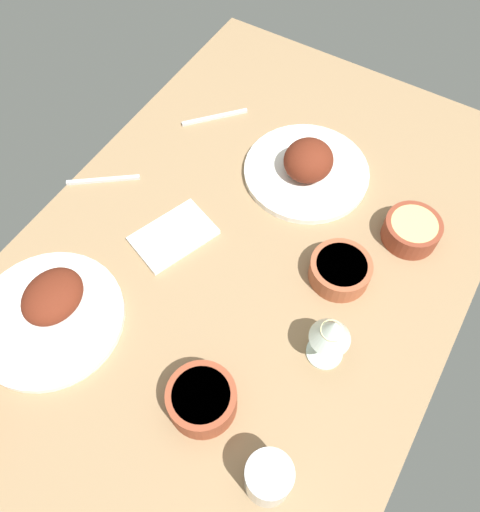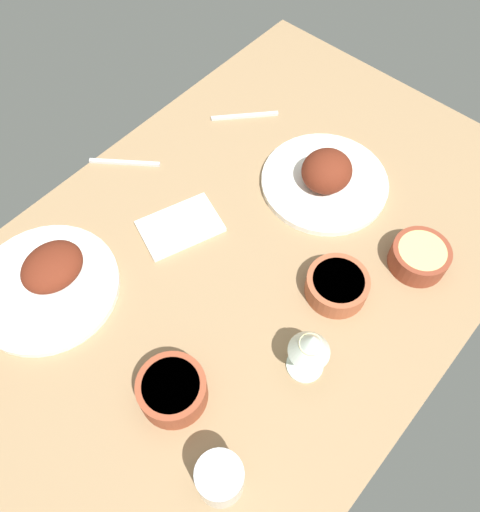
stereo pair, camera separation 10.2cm
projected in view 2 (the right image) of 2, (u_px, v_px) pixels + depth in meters
dining_table at (240, 266)px, 113.26cm from camera, size 140.00×90.00×4.00cm
plate_near_viewer at (325, 177)px, 119.64cm from camera, size 29.12×29.12×9.80cm
plate_center_main at (49, 279)px, 106.64cm from camera, size 29.64×29.64×7.85cm
bowl_pasta at (420, 256)px, 108.79cm from camera, size 12.00×12.00×5.26cm
bowl_onions at (172, 390)px, 93.68cm from camera, size 12.47×12.47×6.35cm
bowl_sauce at (337, 285)px, 105.46cm from camera, size 12.58×12.58×4.94cm
wine_glass at (311, 346)px, 91.12cm from camera, size 7.60×7.60×14.00cm
water_tumbler at (220, 479)px, 84.91cm from camera, size 7.85×7.85×9.26cm
folded_napkin at (180, 226)px, 115.45cm from camera, size 19.86×16.38×1.20cm
fork_loose at (125, 162)px, 125.25cm from camera, size 10.89×13.97×0.80cm
spoon_loose at (245, 116)px, 133.30cm from camera, size 13.19×12.08×0.80cm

